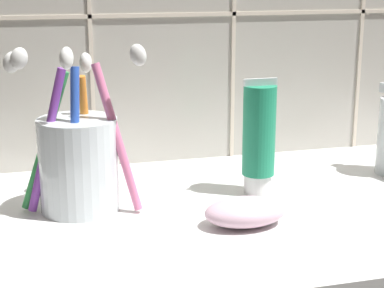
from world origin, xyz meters
The scene contains 4 objects.
sink_counter centered at (0.00, 0.00, 1.00)cm, with size 74.50×38.15×2.00cm, color white.
toothbrush_cup centered at (-20.20, 3.57, 7.53)cm, with size 14.59×9.17×17.95cm.
toothpaste_tube centered at (-0.13, 3.58, 8.54)cm, with size 3.89×3.70×13.25cm.
soap_bar centered at (-4.66, -5.21, 3.39)cm, with size 8.34×5.44×2.79cm, color #DBB2C6.
Camera 1 is at (-25.43, -61.73, 26.84)cm, focal length 60.00 mm.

